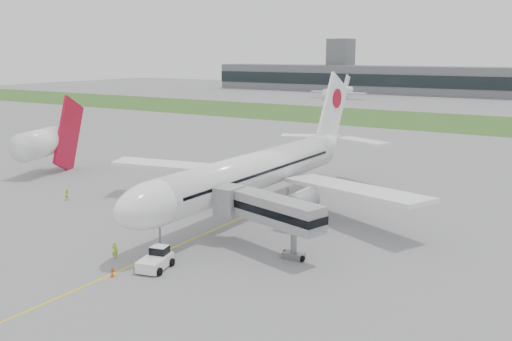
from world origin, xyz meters
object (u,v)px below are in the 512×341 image
Objects in this scene: pushback_tug at (156,259)px; neighbor_aircraft at (44,142)px; jet_bridge at (266,209)px; ground_crew_near at (115,250)px; airliner at (260,169)px.

pushback_tug is 52.41m from neighbor_aircraft.
jet_bridge reaches higher than ground_crew_near.
airliner is 16.15m from jet_bridge.
jet_bridge is at bearing 42.61° from pushback_tug.
neighbor_aircraft reaches higher than jet_bridge.
neighbor_aircraft is at bearing 139.36° from pushback_tug.
airliner is 44.19m from neighbor_aircraft.
pushback_tug reaches higher than ground_crew_near.
ground_crew_near is at bearing -50.51° from neighbor_aircraft.
airliner is at bearing 82.05° from pushback_tug.
jet_bridge is (6.57, 10.03, 3.76)m from pushback_tug.
airliner is at bearing 140.26° from jet_bridge.
pushback_tug is 2.52× the size of ground_crew_near.
airliner is 23.94m from pushback_tug.
pushback_tug is 0.32× the size of jet_bridge.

